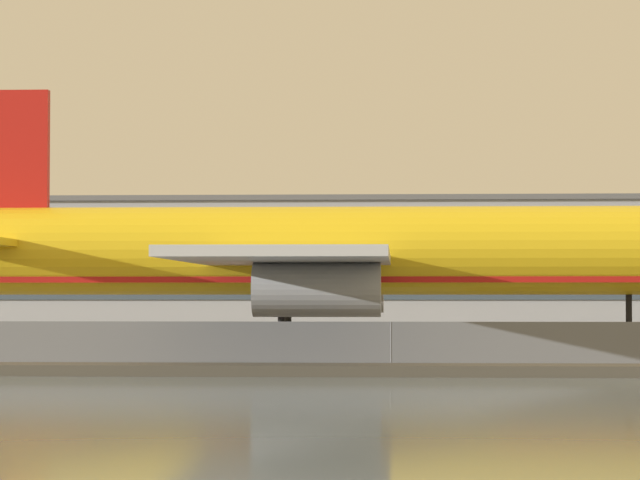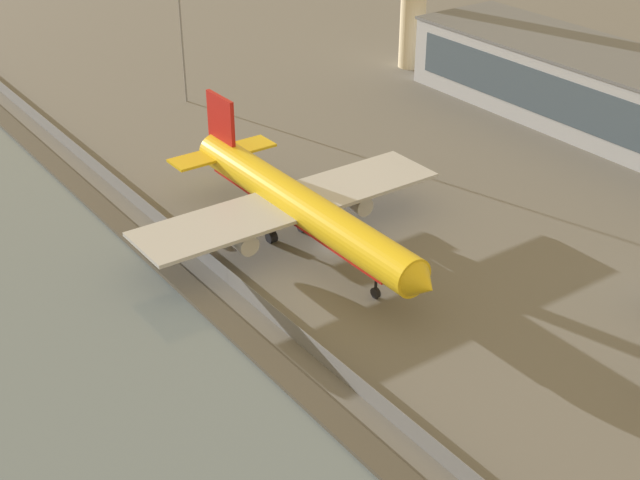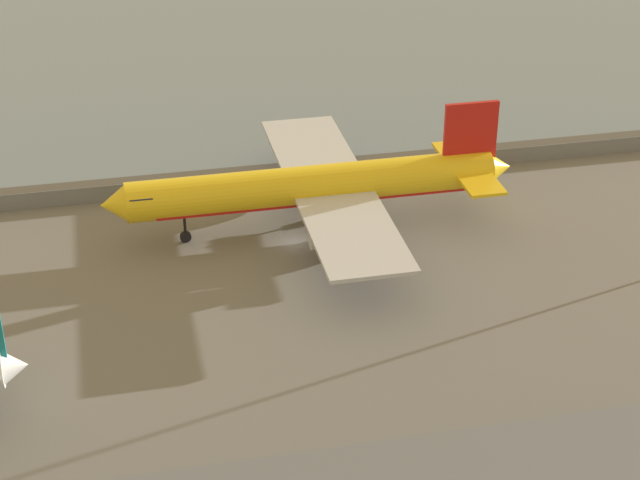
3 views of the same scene
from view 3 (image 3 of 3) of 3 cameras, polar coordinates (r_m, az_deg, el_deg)
The scene contains 6 objects.
ground_plane at distance 131.22m, azimuth -1.32°, elevation -0.13°, with size 500.00×500.00×0.00m, color #66635E.
waterfront_lagoon at distance 195.48m, azimuth -5.35°, elevation 9.92°, with size 320.00×98.00×0.01m.
shoreline_seawall at distance 149.04m, azimuth -2.83°, elevation 3.74°, with size 320.00×3.00×0.50m.
perimeter_fence at distance 144.65m, azimuth -2.54°, elevation 3.32°, with size 280.00×0.10×2.31m.
cargo_jet_yellow at distance 131.75m, azimuth -0.08°, elevation 2.89°, with size 51.56×43.80×15.32m.
baggage_tug at distance 145.36m, azimuth 3.84°, elevation 3.26°, with size 3.57×2.74×1.80m.
Camera 3 is at (21.09, 112.36, 64.43)m, focal length 60.00 mm.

